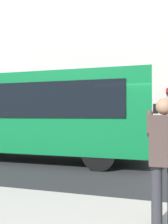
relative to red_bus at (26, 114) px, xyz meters
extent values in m
plane|color=#2B2B2D|center=(-4.16, 0.06, -1.68)|extent=(60.00, 60.00, 0.00)
cube|color=beige|center=(-4.16, -6.74, 4.32)|extent=(28.00, 0.80, 12.00)
cube|color=#0F7238|center=(-0.02, -0.01, 0.02)|extent=(9.00, 2.50, 2.60)
cube|color=black|center=(-0.02, 1.25, 0.42)|extent=(7.60, 0.06, 1.10)
cylinder|color=black|center=(-3.02, -1.11, -1.18)|extent=(1.00, 0.28, 1.00)
cylinder|color=black|center=(-3.02, 1.09, -1.18)|extent=(1.00, 0.28, 1.00)
cylinder|color=#2D2D33|center=(-4.50, 4.51, -1.12)|extent=(0.14, 0.14, 0.82)
cube|color=#473833|center=(-4.60, 4.51, -0.38)|extent=(0.40, 0.24, 0.66)
sphere|color=#A87A5B|center=(-4.60, 4.51, 0.06)|extent=(0.22, 0.22, 0.22)
cylinder|color=#473833|center=(-4.42, 4.35, -0.16)|extent=(0.09, 0.48, 0.37)
cube|color=black|center=(-4.50, 4.21, 0.04)|extent=(0.07, 0.01, 0.14)
camera|label=1|loc=(-4.38, 7.66, -0.05)|focal=36.60mm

